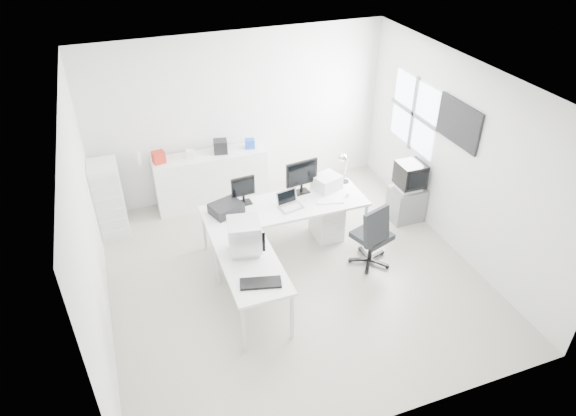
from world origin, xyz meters
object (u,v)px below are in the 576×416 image
object	(u,v)px
main_desk	(285,226)
sideboard	(211,179)
crt_monitor	(244,236)
side_desk	(252,286)
lcd_monitor_large	(302,177)
laptop	(291,201)
drawer_pedestal	(327,219)
filing_cabinet	(109,199)
crt_tv	(410,177)
lcd_monitor_small	(243,191)
laser_printer	(327,182)
office_chair	(372,233)
inkjet_printer	(226,208)
tv_cabinet	(406,204)

from	to	relation	value
main_desk	sideboard	bearing A→B (deg)	115.08
main_desk	crt_monitor	distance (m)	1.36
side_desk	lcd_monitor_large	size ratio (longest dim) A/B	2.65
side_desk	sideboard	bearing A→B (deg)	87.82
laptop	drawer_pedestal	bearing A→B (deg)	1.48
drawer_pedestal	filing_cabinet	xyz separation A→B (m)	(-3.10, 1.23, 0.31)
lcd_monitor_large	crt_tv	distance (m)	1.78
crt_monitor	filing_cabinet	xyz separation A→B (m)	(-1.55, 2.13, -0.39)
crt_tv	laptop	bearing A→B (deg)	-176.20
lcd_monitor_small	laser_printer	xyz separation A→B (m)	(1.30, -0.03, -0.11)
laser_printer	office_chair	distance (m)	1.09
crt_monitor	office_chair	bearing A→B (deg)	12.64
side_desk	lcd_monitor_small	world-z (taller)	lcd_monitor_small
main_desk	drawer_pedestal	distance (m)	0.71
sideboard	lcd_monitor_small	bearing A→B (deg)	-81.66
office_chair	inkjet_printer	bearing A→B (deg)	135.82
side_desk	office_chair	distance (m)	1.91
lcd_monitor_large	inkjet_printer	bearing A→B (deg)	179.91
laser_printer	lcd_monitor_small	bearing A→B (deg)	159.55
laptop	lcd_monitor_large	bearing A→B (deg)	37.89
sideboard	office_chair	bearing A→B (deg)	-53.24
side_desk	laser_printer	bearing A→B (deg)	39.52
main_desk	lcd_monitor_large	size ratio (longest dim) A/B	4.54
office_chair	drawer_pedestal	bearing A→B (deg)	92.44
laser_printer	filing_cabinet	world-z (taller)	filing_cabinet
filing_cabinet	lcd_monitor_large	bearing A→B (deg)	-20.53
drawer_pedestal	inkjet_printer	bearing A→B (deg)	178.15
lcd_monitor_large	sideboard	xyz separation A→B (m)	(-1.10, 1.35, -0.55)
main_desk	tv_cabinet	bearing A→B (deg)	0.99
lcd_monitor_small	office_chair	bearing A→B (deg)	-37.35
sideboard	inkjet_printer	bearing A→B (deg)	-93.92
main_desk	lcd_monitor_large	bearing A→B (deg)	35.54
main_desk	sideboard	world-z (taller)	sideboard
laptop	tv_cabinet	world-z (taller)	laptop
tv_cabinet	laptop	bearing A→B (deg)	-176.20
sideboard	tv_cabinet	bearing A→B (deg)	-28.73
lcd_monitor_small	tv_cabinet	xyz separation A→B (m)	(2.65, -0.21, -0.69)
drawer_pedestal	crt_monitor	world-z (taller)	crt_monitor
side_desk	lcd_monitor_small	xyz separation A→B (m)	(0.30, 1.35, 0.59)
lcd_monitor_small	crt_tv	size ratio (longest dim) A/B	0.87
laptop	sideboard	bearing A→B (deg)	103.66
laser_printer	crt_monitor	size ratio (longest dim) A/B	0.75
tv_cabinet	sideboard	size ratio (longest dim) A/B	0.30
drawer_pedestal	crt_tv	xyz separation A→B (m)	(1.40, -0.01, 0.49)
lcd_monitor_small	filing_cabinet	world-z (taller)	filing_cabinet
main_desk	crt_tv	world-z (taller)	crt_tv
office_chair	sideboard	distance (m)	2.97
lcd_monitor_small	crt_monitor	xyz separation A→B (m)	(-0.30, -1.10, 0.03)
lcd_monitor_large	office_chair	size ratio (longest dim) A/B	0.50
crt_monitor	main_desk	bearing A→B (deg)	55.44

